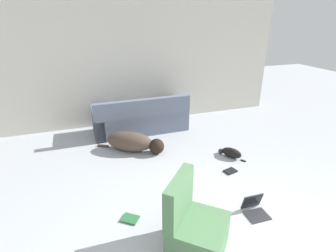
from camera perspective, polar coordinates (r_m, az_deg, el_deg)
wall_back at (r=6.20m, az=-6.34°, el=13.20°), size 6.94×0.06×2.75m
couch at (r=5.87m, az=-5.98°, el=1.55°), size 2.06×0.83×0.82m
dog at (r=5.05m, az=-7.52°, el=-3.51°), size 1.24×0.90×0.37m
cat at (r=4.97m, az=13.52°, el=-5.68°), size 0.36×0.49×0.18m
laptop_open at (r=3.79m, az=18.25°, el=-16.41°), size 0.29×0.30×0.24m
book_green at (r=3.58m, az=-8.26°, el=-19.36°), size 0.26×0.25×0.02m
book_black at (r=4.56m, az=13.43°, el=-9.51°), size 0.23×0.19×0.02m
side_chair at (r=3.04m, az=5.77°, el=-21.37°), size 0.83×0.83×0.90m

